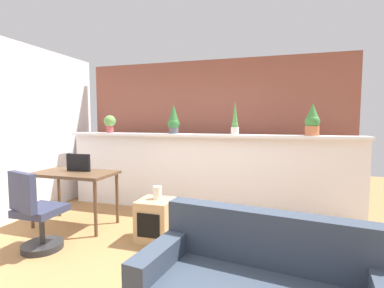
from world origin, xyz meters
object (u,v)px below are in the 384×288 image
Objects in this scene: potted_plant_1 at (174,120)px; potted_plant_2 at (235,121)px; office_chair at (36,217)px; side_cube_shelf at (155,220)px; potted_plant_3 at (312,120)px; tv_monitor at (78,162)px; desk at (75,178)px; vase_on_shelf at (157,193)px; potted_plant_0 at (110,123)px.

potted_plant_2 reaches higher than potted_plant_1.
potted_plant_2 is 0.55× the size of office_chair.
side_cube_shelf is at bearing -80.31° from potted_plant_1.
potted_plant_1 is 1.04× the size of potted_plant_3.
office_chair is at bearing -82.48° from tv_monitor.
potted_plant_2 is at bearing -177.26° from potted_plant_3.
potted_plant_3 is 2.52m from side_cube_shelf.
tv_monitor is (0.00, 0.08, 0.21)m from desk.
desk is at bearing 176.00° from vase_on_shelf.
potted_plant_1 is 0.51× the size of office_chair.
potted_plant_3 is at bearing 17.57° from tv_monitor.
tv_monitor is 1.42m from side_cube_shelf.
office_chair is (0.21, -1.81, -1.03)m from potted_plant_0.
potted_plant_0 is 0.82× the size of tv_monitor.
potted_plant_1 is 1.73m from side_cube_shelf.
vase_on_shelf is (-1.85, -1.16, -0.88)m from potted_plant_3.
tv_monitor is at bearing -136.34° from potted_plant_1.
potted_plant_3 is at bearing 31.97° from vase_on_shelf.
potted_plant_3 is 3.32m from tv_monitor.
potted_plant_3 is 0.49× the size of office_chair.
potted_plant_2 reaches higher than tv_monitor.
side_cube_shelf is (-0.79, -1.15, -1.20)m from potted_plant_2.
potted_plant_2 reaches higher than potted_plant_0.
potted_plant_3 reaches higher than side_cube_shelf.
vase_on_shelf is (1.27, -0.09, -0.09)m from desk.
potted_plant_0 is 1.92× the size of vase_on_shelf.
potted_plant_0 is at bearing 95.03° from desk.
potted_plant_2 is 2.84m from office_chair.
side_cube_shelf is at bearing -147.14° from potted_plant_3.
office_chair is at bearing -81.45° from desk.
potted_plant_0 reaches higher than office_chair.
potted_plant_1 is at bearing 176.27° from potted_plant_2.
desk is at bearing -153.63° from potted_plant_2.
office_chair is 1.36m from vase_on_shelf.
vase_on_shelf is at bearing 78.49° from side_cube_shelf.
vase_on_shelf is at bearing -79.48° from potted_plant_1.
side_cube_shelf is (-1.86, -1.20, -1.21)m from potted_plant_3.
potted_plant_0 is 1.28m from desk.
vase_on_shelf is at bearing -4.00° from desk.
potted_plant_2 is at bearing 26.37° from desk.
office_chair is at bearing -148.42° from potted_plant_3.
potted_plant_3 is 3.68m from office_chair.
desk is 0.22m from tv_monitor.
potted_plant_2 is 0.45× the size of desk.
potted_plant_2 is 1.36× the size of tv_monitor.
potted_plant_0 reaches higher than side_cube_shelf.
desk is at bearing -92.69° from tv_monitor.
tv_monitor reaches higher than vase_on_shelf.
potted_plant_3 is 2.35m from vase_on_shelf.
potted_plant_3 is 0.41× the size of desk.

